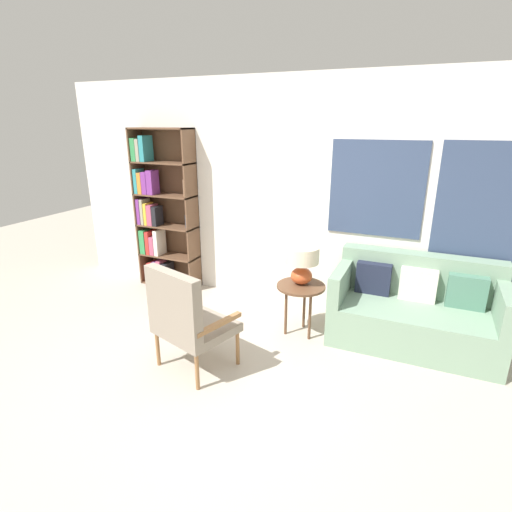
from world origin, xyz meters
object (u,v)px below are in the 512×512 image
Objects in this scene: couch at (414,311)px; armchair at (185,316)px; bookshelf at (159,214)px; side_table at (301,291)px; table_lamp at (302,261)px.

armchair is at bearing -142.72° from couch.
couch is (3.32, -0.25, -0.66)m from bookshelf.
bookshelf is 2.33m from side_table.
side_table is 0.32m from table_lamp.
bookshelf reaches higher than couch.
table_lamp is at bearing -165.41° from couch.
armchair reaches higher than side_table.
couch is at bearing -4.28° from bookshelf.
armchair is at bearing -122.77° from table_lamp.
side_table is at bearing 55.69° from armchair.
table_lamp is (2.19, -0.54, -0.18)m from bookshelf.
table_lamp is (-1.13, -0.30, 0.48)m from couch.
side_table is 1.39× the size of table_lamp.
side_table is at bearing -163.15° from couch.
side_table is at bearing -14.96° from bookshelf.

